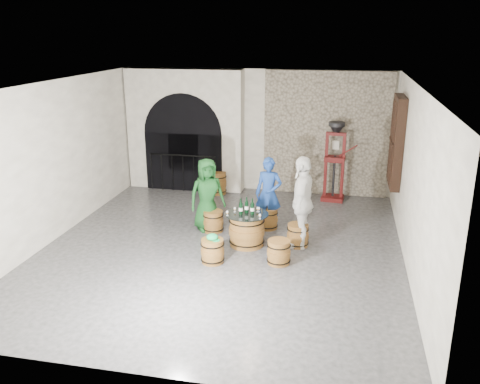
% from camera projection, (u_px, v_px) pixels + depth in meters
% --- Properties ---
extents(ground, '(8.00, 8.00, 0.00)m').
position_uv_depth(ground, '(222.00, 248.00, 10.12)').
color(ground, '#2C2C2F').
rests_on(ground, ground).
extents(wall_back, '(8.00, 0.00, 8.00)m').
position_uv_depth(wall_back, '(257.00, 131.00, 13.36)').
color(wall_back, silver).
rests_on(wall_back, ground).
extents(wall_front, '(8.00, 0.00, 8.00)m').
position_uv_depth(wall_front, '(140.00, 260.00, 5.90)').
color(wall_front, silver).
rests_on(wall_front, ground).
extents(wall_left, '(0.00, 8.00, 8.00)m').
position_uv_depth(wall_left, '(54.00, 161.00, 10.31)').
color(wall_left, silver).
rests_on(wall_left, ground).
extents(wall_right, '(0.00, 8.00, 8.00)m').
position_uv_depth(wall_right, '(414.00, 181.00, 8.95)').
color(wall_right, silver).
rests_on(wall_right, ground).
extents(ceiling, '(8.00, 8.00, 0.00)m').
position_uv_depth(ceiling, '(220.00, 85.00, 9.14)').
color(ceiling, beige).
rests_on(ceiling, wall_back).
extents(stone_facing_panel, '(3.20, 0.12, 3.18)m').
position_uv_depth(stone_facing_panel, '(326.00, 134.00, 12.95)').
color(stone_facing_panel, gray).
rests_on(stone_facing_panel, ground).
extents(arched_opening, '(3.10, 0.60, 3.19)m').
position_uv_depth(arched_opening, '(185.00, 131.00, 13.49)').
color(arched_opening, silver).
rests_on(arched_opening, ground).
extents(shuttered_window, '(0.23, 1.10, 2.00)m').
position_uv_depth(shuttered_window, '(396.00, 142.00, 11.15)').
color(shuttered_window, black).
rests_on(shuttered_window, wall_right).
extents(barrel_table, '(0.87, 0.87, 0.68)m').
position_uv_depth(barrel_table, '(247.00, 230.00, 10.16)').
color(barrel_table, brown).
rests_on(barrel_table, ground).
extents(barrel_stool_left, '(0.45, 0.45, 0.46)m').
position_uv_depth(barrel_stool_left, '(213.00, 221.00, 10.89)').
color(barrel_stool_left, brown).
rests_on(barrel_stool_left, ground).
extents(barrel_stool_far, '(0.45, 0.45, 0.46)m').
position_uv_depth(barrel_stool_far, '(268.00, 218.00, 11.05)').
color(barrel_stool_far, brown).
rests_on(barrel_stool_far, ground).
extents(barrel_stool_right, '(0.45, 0.45, 0.46)m').
position_uv_depth(barrel_stool_right, '(298.00, 235.00, 10.15)').
color(barrel_stool_right, brown).
rests_on(barrel_stool_right, ground).
extents(barrel_stool_near_right, '(0.45, 0.45, 0.46)m').
position_uv_depth(barrel_stool_near_right, '(279.00, 252.00, 9.39)').
color(barrel_stool_near_right, brown).
rests_on(barrel_stool_near_right, ground).
extents(barrel_stool_near_left, '(0.45, 0.45, 0.46)m').
position_uv_depth(barrel_stool_near_left, '(212.00, 251.00, 9.43)').
color(barrel_stool_near_left, brown).
rests_on(barrel_stool_near_left, ground).
extents(green_cap, '(0.26, 0.22, 0.12)m').
position_uv_depth(green_cap, '(212.00, 237.00, 9.35)').
color(green_cap, '#0D994E').
rests_on(green_cap, barrel_stool_near_left).
extents(person_green, '(0.92, 0.85, 1.57)m').
position_uv_depth(person_green, '(207.00, 195.00, 10.85)').
color(person_green, '#124119').
rests_on(person_green, ground).
extents(person_blue, '(0.60, 0.41, 1.58)m').
position_uv_depth(person_blue, '(269.00, 194.00, 10.89)').
color(person_blue, navy).
rests_on(person_blue, ground).
extents(person_white, '(0.55, 1.13, 1.86)m').
position_uv_depth(person_white, '(302.00, 202.00, 9.94)').
color(person_white, silver).
rests_on(person_white, ground).
extents(wine_bottle_left, '(0.08, 0.08, 0.32)m').
position_uv_depth(wine_bottle_left, '(241.00, 208.00, 9.99)').
color(wine_bottle_left, black).
rests_on(wine_bottle_left, barrel_table).
extents(wine_bottle_center, '(0.08, 0.08, 0.32)m').
position_uv_depth(wine_bottle_center, '(252.00, 208.00, 9.99)').
color(wine_bottle_center, black).
rests_on(wine_bottle_center, barrel_table).
extents(wine_bottle_right, '(0.08, 0.08, 0.32)m').
position_uv_depth(wine_bottle_right, '(247.00, 206.00, 10.07)').
color(wine_bottle_right, black).
rests_on(wine_bottle_right, barrel_table).
extents(tasting_glass_a, '(0.05, 0.05, 0.10)m').
position_uv_depth(tasting_glass_a, '(227.00, 213.00, 9.93)').
color(tasting_glass_a, '#A66720').
rests_on(tasting_glass_a, barrel_table).
extents(tasting_glass_b, '(0.05, 0.05, 0.10)m').
position_uv_depth(tasting_glass_b, '(259.00, 210.00, 10.13)').
color(tasting_glass_b, '#A66720').
rests_on(tasting_glass_b, barrel_table).
extents(tasting_glass_c, '(0.05, 0.05, 0.10)m').
position_uv_depth(tasting_glass_c, '(246.00, 208.00, 10.21)').
color(tasting_glass_c, '#A66720').
rests_on(tasting_glass_c, barrel_table).
extents(tasting_glass_d, '(0.05, 0.05, 0.10)m').
position_uv_depth(tasting_glass_d, '(258.00, 210.00, 10.13)').
color(tasting_glass_d, '#A66720').
rests_on(tasting_glass_d, barrel_table).
extents(tasting_glass_e, '(0.05, 0.05, 0.10)m').
position_uv_depth(tasting_glass_e, '(260.00, 216.00, 9.76)').
color(tasting_glass_e, '#A66720').
rests_on(tasting_glass_e, barrel_table).
extents(tasting_glass_f, '(0.05, 0.05, 0.10)m').
position_uv_depth(tasting_glass_f, '(235.00, 210.00, 10.13)').
color(tasting_glass_f, '#A66720').
rests_on(tasting_glass_f, barrel_table).
extents(side_barrel, '(0.44, 0.44, 0.59)m').
position_uv_depth(side_barrel, '(218.00, 183.00, 13.36)').
color(side_barrel, brown).
rests_on(side_barrel, ground).
extents(corking_press, '(0.83, 0.49, 2.00)m').
position_uv_depth(corking_press, '(335.00, 156.00, 12.60)').
color(corking_press, '#53110D').
rests_on(corking_press, ground).
extents(control_box, '(0.18, 0.10, 0.22)m').
position_uv_depth(control_box, '(336.00, 145.00, 12.91)').
color(control_box, silver).
rests_on(control_box, wall_back).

